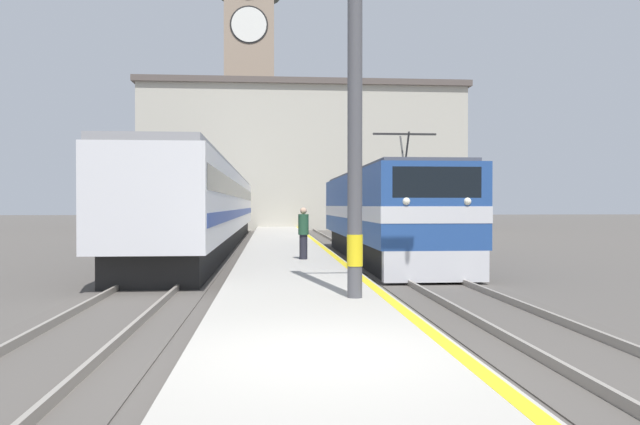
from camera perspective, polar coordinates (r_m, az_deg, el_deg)
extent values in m
plane|color=#514C47|center=(37.43, -3.57, -2.52)|extent=(200.00, 200.00, 0.00)
cube|color=#ADA89E|center=(32.43, -3.41, -2.73)|extent=(3.40, 140.00, 0.31)
cube|color=yellow|center=(32.49, -0.68, -2.44)|extent=(0.20, 140.00, 0.00)
cube|color=#514C47|center=(32.71, 2.90, -2.95)|extent=(2.83, 140.00, 0.02)
cube|color=gray|center=(32.62, 1.65, -2.82)|extent=(0.07, 140.00, 0.14)
cube|color=gray|center=(32.80, 4.15, -2.80)|extent=(0.07, 140.00, 0.14)
cube|color=#514C47|center=(32.56, -9.77, -2.98)|extent=(2.83, 140.00, 0.02)
cube|color=gray|center=(32.63, -11.03, -2.83)|extent=(0.07, 140.00, 0.14)
cube|color=gray|center=(32.50, -8.51, -2.84)|extent=(0.07, 140.00, 0.14)
cube|color=black|center=(23.82, 5.73, -3.24)|extent=(2.47, 14.28, 0.90)
cube|color=#23478C|center=(23.76, 5.73, 0.62)|extent=(2.90, 15.52, 2.31)
cube|color=silver|center=(23.77, 5.73, 0.06)|extent=(2.92, 15.54, 0.44)
cube|color=silver|center=(16.41, 10.51, -4.86)|extent=(2.75, 0.30, 0.81)
cube|color=black|center=(16.26, 10.61, 2.73)|extent=(2.32, 0.12, 0.80)
sphere|color=white|center=(16.02, 7.89, 1.02)|extent=(0.20, 0.20, 0.20)
sphere|color=white|center=(16.44, 13.33, 1.00)|extent=(0.20, 0.20, 0.20)
cube|color=#4C4C51|center=(23.80, 5.74, 3.55)|extent=(2.61, 14.75, 0.12)
cylinder|color=#333333|center=(19.70, 7.96, 5.78)|extent=(0.06, 0.63, 1.03)
cylinder|color=#333333|center=(20.38, 7.53, 5.61)|extent=(0.06, 0.63, 1.03)
cube|color=#262626|center=(20.09, 7.74, 7.12)|extent=(2.03, 0.08, 0.06)
cube|color=black|center=(31.92, -9.87, -2.26)|extent=(2.46, 33.06, 0.90)
cube|color=silver|center=(31.88, -9.88, 0.94)|extent=(2.90, 34.43, 2.66)
cube|color=black|center=(31.89, -9.88, 1.89)|extent=(2.92, 33.75, 0.64)
cube|color=navy|center=(31.89, -9.88, -0.02)|extent=(2.92, 33.75, 0.36)
cube|color=gray|center=(31.92, -9.88, 3.51)|extent=(2.67, 34.43, 0.20)
cylinder|color=#4C4C51|center=(12.10, 3.21, 12.72)|extent=(0.28, 0.28, 8.56)
cylinder|color=yellow|center=(11.87, 3.20, -3.47)|extent=(0.30, 0.30, 0.60)
cylinder|color=#23232D|center=(20.30, -1.53, -3.17)|extent=(0.26, 0.26, 0.80)
cylinder|color=#234C33|center=(20.26, -1.53, -1.09)|extent=(0.34, 0.34, 0.67)
sphere|color=tan|center=(20.25, -1.53, 0.16)|extent=(0.22, 0.22, 0.22)
cube|color=gray|center=(63.71, -6.43, 9.10)|extent=(4.82, 4.82, 22.87)
cylinder|color=black|center=(63.04, -6.51, 16.70)|extent=(3.67, 0.06, 3.67)
cylinder|color=white|center=(63.01, -6.51, 16.70)|extent=(3.37, 0.10, 3.37)
cube|color=#B7B2A3|center=(55.37, -1.61, 4.76)|extent=(27.37, 8.04, 12.06)
cube|color=#564C47|center=(56.17, -1.61, 11.16)|extent=(27.97, 8.64, 0.50)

